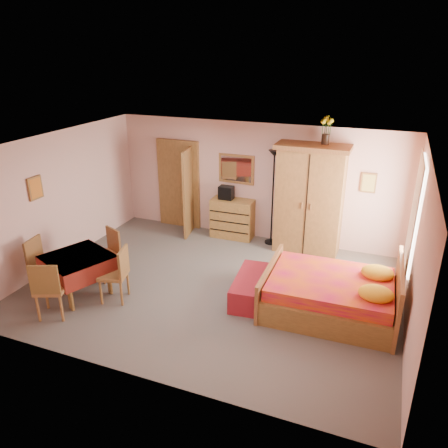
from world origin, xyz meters
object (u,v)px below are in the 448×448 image
at_px(bed, 331,284).
at_px(dining_table, 80,275).
at_px(chest_of_drawers, 233,218).
at_px(wardrobe, 310,200).
at_px(chair_south, 51,288).
at_px(wall_mirror, 236,169).
at_px(floor_lamp, 273,198).
at_px(stereo, 226,193).
at_px(sunflower_vase, 326,130).
at_px(chair_east, 113,274).
at_px(bench, 249,287).
at_px(chair_west, 46,265).
at_px(chair_north, 106,255).

xyz_separation_m(bed, dining_table, (-4.15, -1.07, -0.12)).
bearing_deg(bed, chest_of_drawers, 136.81).
xyz_separation_m(wardrobe, chair_south, (-3.32, -3.94, -0.64)).
distance_m(chest_of_drawers, wall_mirror, 1.12).
xyz_separation_m(floor_lamp, bed, (1.63, -2.25, -0.55)).
bearing_deg(wall_mirror, stereo, -123.36).
relative_size(chest_of_drawers, floor_lamp, 0.45).
height_order(floor_lamp, sunflower_vase, sunflower_vase).
bearing_deg(bed, chair_east, -165.54).
xyz_separation_m(chest_of_drawers, bench, (1.19, -2.37, -0.24)).
xyz_separation_m(wardrobe, sunflower_vase, (0.20, 0.08, 1.42)).
height_order(chest_of_drawers, sunflower_vase, sunflower_vase).
bearing_deg(chair_east, stereo, -28.83).
height_order(chair_west, chair_east, chair_west).
bearing_deg(stereo, chest_of_drawers, 1.94).
distance_m(chest_of_drawers, dining_table, 3.71).
xyz_separation_m(wall_mirror, wardrobe, (1.72, -0.30, -0.40)).
height_order(sunflower_vase, chair_west, sunflower_vase).
bearing_deg(chair_south, wardrobe, 27.62).
height_order(stereo, floor_lamp, floor_lamp).
distance_m(wall_mirror, chair_west, 4.41).
xyz_separation_m(chest_of_drawers, dining_table, (-1.61, -3.34, -0.08)).
bearing_deg(chest_of_drawers, bed, -42.79).
xyz_separation_m(stereo, wardrobe, (1.88, -0.09, 0.10)).
bearing_deg(stereo, dining_table, -113.47).
bearing_deg(stereo, wardrobe, -2.66).
xyz_separation_m(wall_mirror, bed, (2.55, -2.48, -1.06)).
bearing_deg(chair_south, chair_east, 27.48).
bearing_deg(stereo, chair_south, -109.66).
bearing_deg(dining_table, wall_mirror, 65.69).
bearing_deg(chair_west, bed, 96.30).
bearing_deg(bed, wardrobe, 109.27).
relative_size(chest_of_drawers, chair_west, 0.97).
height_order(bench, chair_north, chair_north).
distance_m(wall_mirror, sunflower_vase, 2.19).
distance_m(chair_west, chair_east, 1.32).
bearing_deg(bench, bed, 4.17).
distance_m(dining_table, chair_north, 0.69).
height_order(bed, chair_south, chair_south).
bearing_deg(chest_of_drawers, wall_mirror, 88.94).
height_order(bed, chair_west, bed).
relative_size(bench, chair_north, 1.30).
distance_m(sunflower_vase, chair_east, 4.82).
bearing_deg(bench, chair_east, -157.24).
bearing_deg(chest_of_drawers, wardrobe, -4.13).
height_order(dining_table, chair_west, chair_west).
relative_size(chest_of_drawers, sunflower_vase, 1.71).
bearing_deg(floor_lamp, chair_south, -122.04).
bearing_deg(bed, chair_west, -168.00).
bearing_deg(floor_lamp, bench, -83.35).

